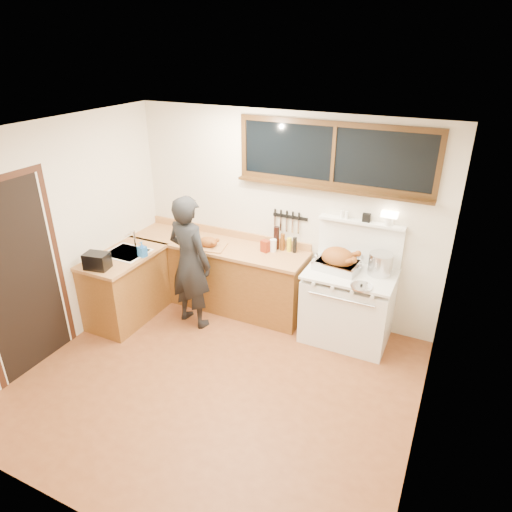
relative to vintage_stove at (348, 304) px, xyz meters
The scene contains 20 objects.
ground_plane 1.79m from the vintage_stove, 125.35° to the right, with size 4.00×3.50×0.02m, color brown.
room_shell 2.10m from the vintage_stove, 125.35° to the right, with size 4.10×3.60×2.65m.
counter_back 1.80m from the vintage_stove, behind, with size 2.44×0.64×1.00m.
counter_left 2.81m from the vintage_stove, 163.78° to the right, with size 0.64×1.09×0.90m.
sink_unit 2.80m from the vintage_stove, 165.18° to the right, with size 0.50×0.45×0.37m.
vintage_stove is the anchor object (origin of this frame).
back_window 1.67m from the vintage_stove, 142.45° to the left, with size 2.32×0.13×0.77m.
left_doorway 3.63m from the vintage_stove, 146.76° to the right, with size 0.02×1.04×2.17m.
knife_strip 1.29m from the vintage_stove, 160.76° to the left, with size 0.46×0.03×0.28m.
man 1.98m from the vintage_stove, 164.62° to the right, with size 0.69×0.53×1.71m.
soap_bottle 2.59m from the vintage_stove, 163.88° to the right, with size 0.10×0.10×0.20m.
toaster 3.00m from the vintage_stove, 156.26° to the right, with size 0.31×0.24×0.19m.
cutting_board 1.91m from the vintage_stove, behind, with size 0.49×0.41×0.14m.
roast_turkey 0.56m from the vintage_stove, behind, with size 0.55×0.43×0.26m.
stockpot 0.64m from the vintage_stove, 17.44° to the left, with size 0.32×0.32×0.25m.
saucepan 0.57m from the vintage_stove, 94.31° to the left, with size 0.18×0.29×0.12m.
pot_lid 0.58m from the vintage_stove, 58.44° to the right, with size 0.26×0.26×0.04m.
coffee_tin 1.24m from the vintage_stove, behind, with size 0.12×0.11×0.15m.
pitcher 1.17m from the vintage_stove, behind, with size 0.10×0.10×0.16m.
bottle_cluster 1.12m from the vintage_stove, 166.97° to the left, with size 0.31×0.07×0.30m.
Camera 1 is at (2.02, -3.27, 3.33)m, focal length 32.00 mm.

